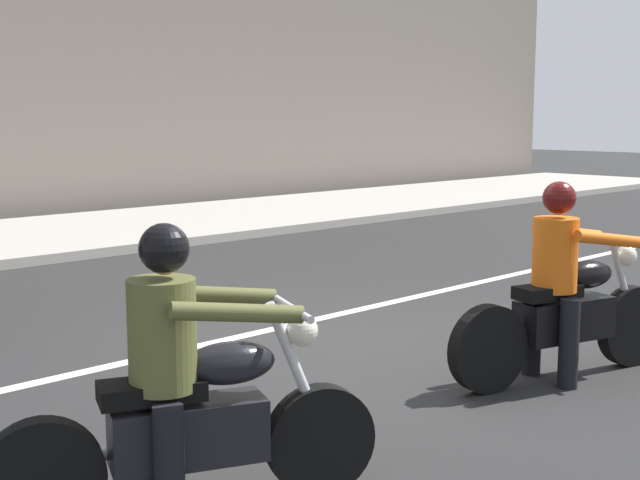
% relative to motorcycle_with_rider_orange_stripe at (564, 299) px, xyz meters
% --- Properties ---
extents(ground_plane, '(80.00, 80.00, 0.00)m').
position_rel_motorcycle_with_rider_orange_stripe_xyz_m(ground_plane, '(-0.51, 1.83, -0.63)').
color(ground_plane, '#272727').
extents(lane_marking_stripe, '(18.00, 0.14, 0.01)m').
position_rel_motorcycle_with_rider_orange_stripe_xyz_m(lane_marking_stripe, '(-1.39, 2.73, -0.63)').
color(lane_marking_stripe, silver).
rests_on(lane_marking_stripe, ground_plane).
extents(motorcycle_with_rider_orange_stripe, '(2.10, 0.86, 1.54)m').
position_rel_motorcycle_with_rider_orange_stripe_xyz_m(motorcycle_with_rider_orange_stripe, '(0.00, 0.00, 0.00)').
color(motorcycle_with_rider_orange_stripe, black).
rests_on(motorcycle_with_rider_orange_stripe, ground_plane).
extents(motorcycle_with_rider_olive, '(1.91, 1.00, 1.52)m').
position_rel_motorcycle_with_rider_orange_stripe_xyz_m(motorcycle_with_rider_olive, '(-3.46, 0.11, -0.01)').
color(motorcycle_with_rider_olive, black).
rests_on(motorcycle_with_rider_olive, ground_plane).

